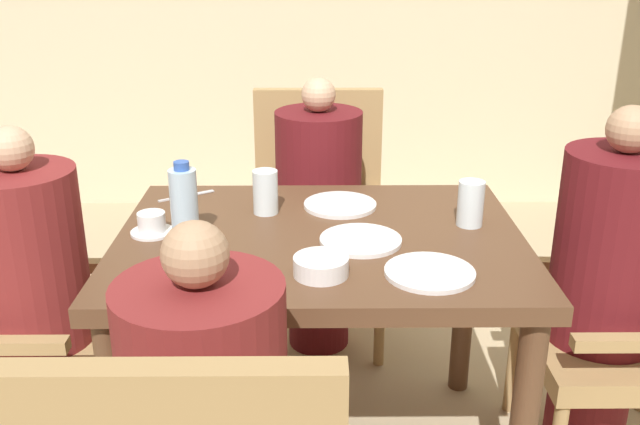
% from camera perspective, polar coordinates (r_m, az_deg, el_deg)
% --- Properties ---
extents(dining_table, '(1.13, 0.85, 0.76)m').
position_cam_1_polar(dining_table, '(2.04, 0.01, -4.62)').
color(dining_table, brown).
rests_on(dining_table, ground_plane).
extents(diner_in_left_chair, '(0.32, 0.32, 1.07)m').
position_cam_1_polar(diner_in_left_chair, '(2.23, -21.83, -6.66)').
color(diner_in_left_chair, maroon).
rests_on(diner_in_left_chair, ground_plane).
extents(chair_far_side, '(0.52, 0.52, 0.97)m').
position_cam_1_polar(chair_far_side, '(2.86, -0.12, 0.07)').
color(chair_far_side, '#A88451').
rests_on(chair_far_side, ground_plane).
extents(diner_in_far_chair, '(0.32, 0.32, 1.07)m').
position_cam_1_polar(diner_in_far_chair, '(2.71, -0.11, -0.20)').
color(diner_in_far_chair, '#5B1419').
rests_on(diner_in_far_chair, ground_plane).
extents(diner_in_right_chair, '(0.32, 0.32, 1.12)m').
position_cam_1_polar(diner_in_right_chair, '(2.23, 21.82, -5.90)').
color(diner_in_right_chair, '#5B1419').
rests_on(diner_in_right_chair, ground_plane).
extents(plate_main_left, '(0.22, 0.22, 0.01)m').
position_cam_1_polar(plate_main_left, '(2.20, 1.62, 0.62)').
color(plate_main_left, white).
rests_on(plate_main_left, dining_table).
extents(plate_main_right, '(0.22, 0.22, 0.01)m').
position_cam_1_polar(plate_main_right, '(1.94, 3.27, -2.22)').
color(plate_main_right, white).
rests_on(plate_main_right, dining_table).
extents(plate_dessert_center, '(0.22, 0.22, 0.01)m').
position_cam_1_polar(plate_dessert_center, '(1.78, 8.77, -4.76)').
color(plate_dessert_center, white).
rests_on(plate_dessert_center, dining_table).
extents(teacup_with_saucer, '(0.12, 0.12, 0.06)m').
position_cam_1_polar(teacup_with_saucer, '(2.05, -13.30, -0.94)').
color(teacup_with_saucer, white).
rests_on(teacup_with_saucer, dining_table).
extents(bowl_small, '(0.14, 0.14, 0.05)m').
position_cam_1_polar(bowl_small, '(1.75, 0.12, -4.31)').
color(bowl_small, white).
rests_on(bowl_small, dining_table).
extents(water_bottle, '(0.07, 0.07, 0.23)m').
position_cam_1_polar(water_bottle, '(1.94, -10.81, 0.57)').
color(water_bottle, silver).
rests_on(water_bottle, dining_table).
extents(glass_tall_near, '(0.08, 0.08, 0.13)m').
position_cam_1_polar(glass_tall_near, '(2.14, -4.39, 1.65)').
color(glass_tall_near, silver).
rests_on(glass_tall_near, dining_table).
extents(glass_tall_mid, '(0.08, 0.08, 0.13)m').
position_cam_1_polar(glass_tall_mid, '(2.08, 11.96, 0.72)').
color(glass_tall_mid, silver).
rests_on(glass_tall_mid, dining_table).
extents(salt_shaker, '(0.03, 0.03, 0.07)m').
position_cam_1_polar(salt_shaker, '(1.68, -9.35, -5.45)').
color(salt_shaker, white).
rests_on(salt_shaker, dining_table).
extents(pepper_shaker, '(0.03, 0.03, 0.06)m').
position_cam_1_polar(pepper_shaker, '(1.67, -8.01, -5.52)').
color(pepper_shaker, '#4C3D2D').
rests_on(pepper_shaker, dining_table).
extents(fork_beside_plate, '(0.16, 0.10, 0.00)m').
position_cam_1_polar(fork_beside_plate, '(1.84, -8.05, -3.98)').
color(fork_beside_plate, silver).
rests_on(fork_beside_plate, dining_table).
extents(knife_beside_plate, '(0.17, 0.11, 0.00)m').
position_cam_1_polar(knife_beside_plate, '(2.33, -10.40, 1.37)').
color(knife_beside_plate, silver).
rests_on(knife_beside_plate, dining_table).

